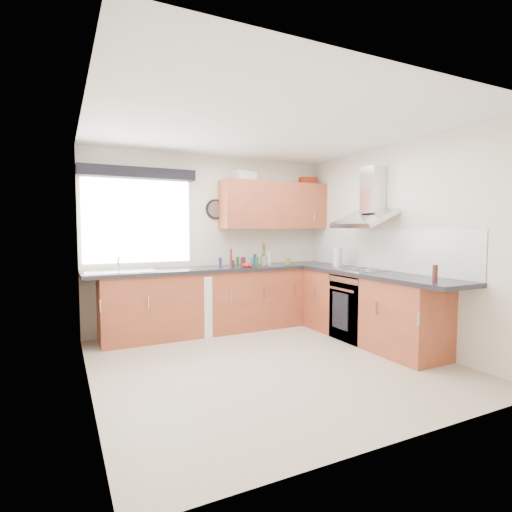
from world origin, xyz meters
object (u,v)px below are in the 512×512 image
upper_cabinets (275,206)px  washing_machine (189,305)px  oven (360,307)px  extractor_hood (368,204)px

upper_cabinets → washing_machine: upper_cabinets is taller
oven → extractor_hood: (0.10, -0.00, 1.34)m
washing_machine → upper_cabinets: bearing=14.7°
oven → extractor_hood: bearing=-0.0°
oven → extractor_hood: 1.35m
washing_machine → extractor_hood: bearing=-20.4°
upper_cabinets → washing_machine: 1.97m
upper_cabinets → washing_machine: (-1.40, -0.11, -1.39)m
oven → washing_machine: oven is taller
extractor_hood → oven: bearing=180.0°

